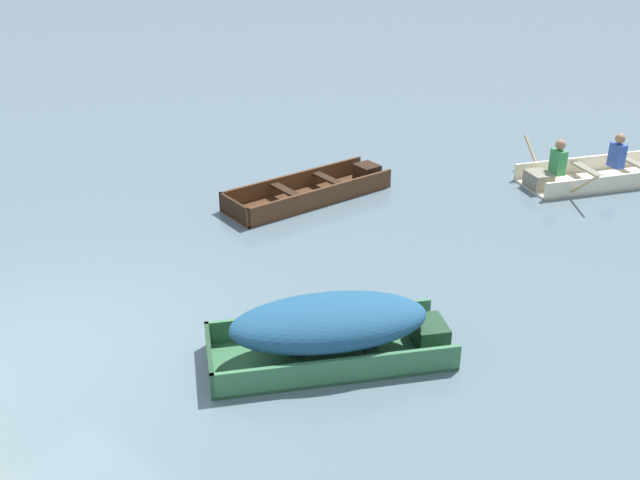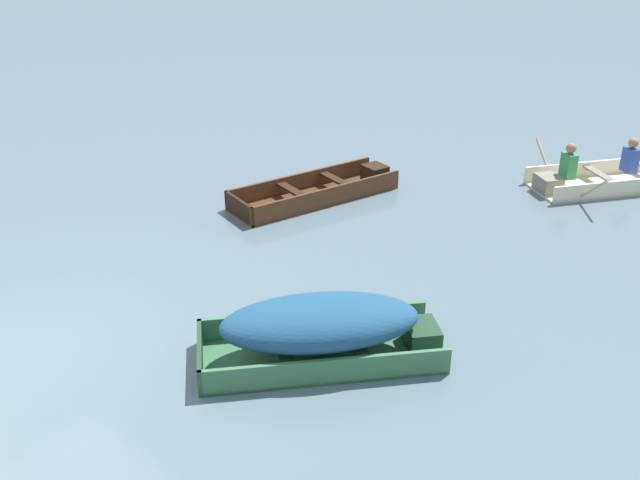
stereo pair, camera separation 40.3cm
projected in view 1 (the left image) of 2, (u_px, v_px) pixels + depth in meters
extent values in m
plane|color=slate|center=(36.00, 356.00, 8.11)|extent=(80.00, 80.00, 0.00)
cube|color=#387047|center=(329.00, 356.00, 8.08)|extent=(2.59, 2.73, 0.04)
cube|color=#387047|center=(321.00, 322.00, 8.46)|extent=(1.84, 2.07, 0.32)
cube|color=#387047|center=(339.00, 372.00, 7.58)|extent=(1.84, 2.07, 0.32)
cube|color=#1E3D27|center=(210.00, 359.00, 7.78)|extent=(0.82, 0.73, 0.32)
cube|color=#1E3D27|center=(429.00, 333.00, 8.22)|extent=(0.59, 0.58, 0.29)
cube|color=#1E3D27|center=(365.00, 336.00, 8.05)|extent=(0.81, 0.75, 0.04)
cube|color=#1E3D27|center=(293.00, 344.00, 7.91)|extent=(0.81, 0.75, 0.04)
ellipsoid|color=navy|center=(329.00, 322.00, 7.88)|extent=(2.22, 2.33, 0.52)
cube|color=#4C2D19|center=(309.00, 198.00, 12.31)|extent=(1.69, 3.13, 0.04)
cube|color=#4C2D19|center=(294.00, 182.00, 12.56)|extent=(0.87, 2.90, 0.33)
cube|color=#4C2D19|center=(323.00, 197.00, 11.94)|extent=(0.87, 2.90, 0.33)
cube|color=black|center=(235.00, 210.00, 11.45)|extent=(0.88, 0.29, 0.33)
cube|color=black|center=(367.00, 173.00, 12.96)|extent=(0.49, 0.46, 0.30)
cube|color=black|center=(329.00, 179.00, 12.46)|extent=(0.81, 0.37, 0.04)
cube|color=black|center=(287.00, 191.00, 11.97)|extent=(0.81, 0.37, 0.04)
cube|color=beige|center=(613.00, 179.00, 13.11)|extent=(2.92, 3.44, 0.04)
cube|color=beige|center=(632.00, 181.00, 12.63)|extent=(2.12, 2.86, 0.32)
cube|color=beige|center=(597.00, 163.00, 13.48)|extent=(2.12, 2.86, 0.32)
cube|color=gray|center=(538.00, 180.00, 12.65)|extent=(0.59, 0.57, 0.28)
cube|color=gray|center=(590.00, 171.00, 12.89)|extent=(0.85, 0.69, 0.04)
cube|color=gray|center=(639.00, 165.00, 13.15)|extent=(0.85, 0.69, 0.04)
cube|color=#2D4CA5|center=(617.00, 156.00, 12.92)|extent=(0.33, 0.31, 0.44)
sphere|color=#9E7051|center=(620.00, 139.00, 12.78)|extent=(0.18, 0.18, 0.18)
cube|color=#338C4C|center=(558.00, 162.00, 12.60)|extent=(0.33, 0.31, 0.44)
sphere|color=#9E7051|center=(561.00, 145.00, 12.46)|extent=(0.18, 0.18, 0.18)
cylinder|color=tan|center=(585.00, 184.00, 11.94)|extent=(0.54, 0.42, 0.55)
cylinder|color=tan|center=(532.00, 153.00, 13.36)|extent=(0.54, 0.42, 0.55)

